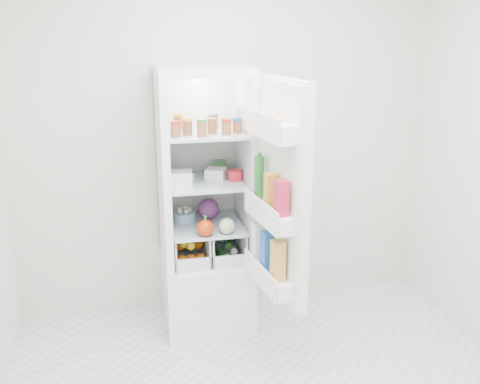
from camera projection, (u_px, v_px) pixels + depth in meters
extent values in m
cube|color=silver|center=(226.00, 135.00, 3.83)|extent=(3.00, 0.02, 2.60)
cube|color=white|center=(207.00, 288.00, 3.82)|extent=(0.60, 0.60, 0.50)
cube|color=white|center=(203.00, 70.00, 3.37)|extent=(0.60, 0.60, 0.05)
cube|color=white|center=(199.00, 160.00, 3.82)|extent=(0.60, 0.05, 1.25)
cube|color=white|center=(163.00, 172.00, 3.51)|extent=(0.05, 0.60, 1.25)
cube|color=white|center=(245.00, 168.00, 3.62)|extent=(0.05, 0.60, 1.25)
cube|color=white|center=(199.00, 161.00, 3.79)|extent=(0.50, 0.01, 1.25)
sphere|color=white|center=(198.00, 78.00, 3.59)|extent=(0.05, 0.05, 0.05)
cube|color=silver|center=(206.00, 225.00, 3.66)|extent=(0.49, 0.53, 0.01)
cube|color=silver|center=(205.00, 182.00, 3.56)|extent=(0.49, 0.53, 0.02)
cube|color=silver|center=(204.00, 133.00, 3.47)|extent=(0.49, 0.53, 0.02)
cylinder|color=#B21919|center=(176.00, 130.00, 3.29)|extent=(0.06, 0.06, 0.08)
cylinder|color=gold|center=(187.00, 128.00, 3.35)|extent=(0.06, 0.06, 0.08)
cylinder|color=#267226|center=(202.00, 130.00, 3.29)|extent=(0.06, 0.06, 0.08)
cylinder|color=brown|center=(212.00, 127.00, 3.40)|extent=(0.06, 0.06, 0.08)
cylinder|color=#B21919|center=(227.00, 128.00, 3.35)|extent=(0.06, 0.06, 0.08)
cylinder|color=#194C8C|center=(237.00, 126.00, 3.41)|extent=(0.06, 0.06, 0.08)
cylinder|color=#BF8C19|center=(178.00, 124.00, 3.51)|extent=(0.06, 0.06, 0.08)
cylinder|color=#4C4C4C|center=(213.00, 122.00, 3.58)|extent=(0.06, 0.06, 0.08)
cylinder|color=white|center=(237.00, 118.00, 3.47)|extent=(0.06, 0.06, 0.17)
cube|color=white|center=(181.00, 178.00, 3.44)|extent=(0.16, 0.16, 0.09)
cube|color=white|center=(216.00, 174.00, 3.59)|extent=(0.17, 0.17, 0.07)
cylinder|color=red|center=(235.00, 175.00, 3.56)|extent=(0.13, 0.13, 0.07)
cube|color=silver|center=(180.00, 176.00, 3.59)|extent=(0.20, 0.18, 0.04)
cube|color=#3F893E|center=(219.00, 167.00, 3.75)|extent=(0.13, 0.16, 0.08)
sphere|color=#5A2263|center=(208.00, 209.00, 3.73)|extent=(0.15, 0.15, 0.15)
sphere|color=#B82F0B|center=(205.00, 228.00, 3.43)|extent=(0.11, 0.11, 0.11)
cylinder|color=#8EB6D5|center=(184.00, 217.00, 3.69)|extent=(0.18, 0.18, 0.07)
sphere|color=#ADC190|center=(227.00, 226.00, 3.47)|extent=(0.11, 0.11, 0.11)
sphere|color=orange|center=(182.00, 260.00, 3.56)|extent=(0.07, 0.07, 0.07)
sphere|color=orange|center=(192.00, 259.00, 3.57)|extent=(0.07, 0.07, 0.07)
sphere|color=orange|center=(201.00, 258.00, 3.59)|extent=(0.07, 0.07, 0.07)
sphere|color=orange|center=(180.00, 246.00, 3.66)|extent=(0.07, 0.07, 0.07)
sphere|color=orange|center=(189.00, 245.00, 3.67)|extent=(0.07, 0.07, 0.07)
sphere|color=orange|center=(198.00, 244.00, 3.68)|extent=(0.07, 0.07, 0.07)
sphere|color=yellow|center=(184.00, 244.00, 3.60)|extent=(0.06, 0.06, 0.06)
sphere|color=yellow|center=(192.00, 237.00, 3.71)|extent=(0.06, 0.06, 0.06)
sphere|color=yellow|center=(191.00, 246.00, 3.57)|extent=(0.06, 0.06, 0.06)
cylinder|color=#1E4D19|center=(218.00, 251.00, 3.73)|extent=(0.09, 0.21, 0.05)
cylinder|color=#1E4D19|center=(228.00, 241.00, 3.78)|extent=(0.08, 0.21, 0.05)
sphere|color=white|center=(227.00, 257.00, 3.63)|extent=(0.05, 0.05, 0.05)
sphere|color=white|center=(234.00, 252.00, 3.65)|extent=(0.05, 0.05, 0.05)
cube|color=white|center=(283.00, 192.00, 3.09)|extent=(0.13, 0.60, 1.30)
cube|color=white|center=(278.00, 192.00, 3.08)|extent=(0.08, 0.56, 1.26)
cube|color=white|center=(271.00, 129.00, 2.95)|extent=(0.17, 0.51, 0.10)
cube|color=white|center=(269.00, 214.00, 3.10)|extent=(0.17, 0.51, 0.10)
cube|color=white|center=(268.00, 276.00, 3.21)|extent=(0.17, 0.51, 0.10)
sphere|color=#B0714F|center=(279.00, 121.00, 2.82)|extent=(0.05, 0.05, 0.05)
sphere|color=#B0714F|center=(273.00, 119.00, 2.89)|extent=(0.05, 0.05, 0.05)
sphere|color=#B0714F|center=(267.00, 117.00, 2.97)|extent=(0.05, 0.05, 0.05)
cylinder|color=#1B6122|center=(259.00, 178.00, 3.18)|extent=(0.06, 0.06, 0.26)
cube|color=gold|center=(271.00, 191.00, 3.02)|extent=(0.07, 0.07, 0.20)
cube|color=#C5223D|center=(282.00, 198.00, 2.89)|extent=(0.07, 0.07, 0.20)
cube|color=white|center=(259.00, 241.00, 3.30)|extent=(0.08, 0.08, 0.24)
cube|color=blue|center=(268.00, 251.00, 3.16)|extent=(0.08, 0.08, 0.24)
cube|color=gold|center=(278.00, 260.00, 3.03)|extent=(0.08, 0.08, 0.24)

